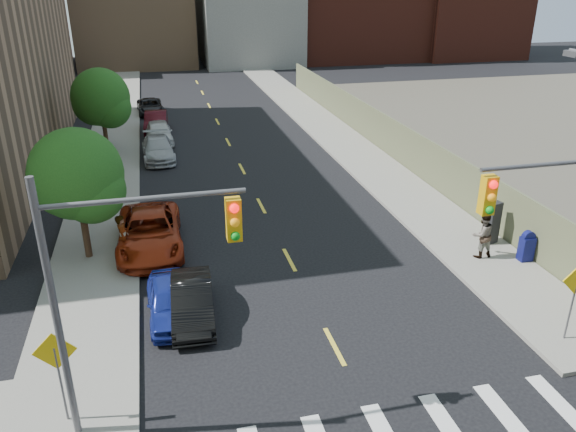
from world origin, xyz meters
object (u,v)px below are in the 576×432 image
parked_car_silver (158,149)px  payphone (492,222)px  parked_car_red (150,232)px  pedestrian_east (482,235)px  mailbox (527,246)px  parked_car_white (159,132)px  parked_car_maroon (156,122)px  parked_car_grey (150,106)px  pedestrian_west (123,238)px  parked_car_black (192,301)px  parked_car_blue (170,301)px

parked_car_silver → payphone: bearing=-51.2°
parked_car_red → pedestrian_east: pedestrian_east is taller
mailbox → parked_car_white: bearing=122.3°
parked_car_maroon → parked_car_grey: bearing=97.0°
parked_car_white → mailbox: 25.52m
parked_car_silver → parked_car_grey: 12.92m
parked_car_white → pedestrian_east: pedestrian_east is taller
parked_car_maroon → parked_car_silver: bearing=-86.6°
mailbox → payphone: 1.92m
parked_car_white → mailbox: (13.83, -21.45, 0.03)m
parked_car_maroon → payphone: (13.50, -22.69, 0.33)m
pedestrian_east → parked_car_maroon: bearing=-66.9°
parked_car_grey → pedestrian_west: 26.74m
parked_car_silver → parked_car_red: bearing=-94.9°
parked_car_black → pedestrian_east: size_ratio=2.03×
payphone → pedestrian_west: bearing=155.9°
parked_car_blue → mailbox: (14.13, 0.56, 0.14)m
pedestrian_west → parked_car_silver: bearing=-8.9°
parked_car_black → parked_car_red: (-1.30, 5.66, 0.14)m
payphone → pedestrian_west: (-15.29, 2.07, 0.04)m
parked_car_blue → parked_car_silver: 18.25m
parked_car_white → parked_car_maroon: bearing=90.3°
mailbox → parked_car_maroon: bearing=119.1°
parked_car_black → pedestrian_west: bearing=119.6°
parked_car_black → pedestrian_east: (11.80, 1.50, 0.47)m
parked_car_black → pedestrian_west: (-2.34, 4.68, 0.47)m
parked_car_white → parked_car_maroon: size_ratio=0.98×
parked_car_black → pedestrian_east: 11.90m
payphone → parked_car_silver: bearing=114.2°
parked_car_white → pedestrian_west: (-1.91, -17.54, 0.37)m
parked_car_grey → parked_car_red: bearing=-94.2°
parked_car_white → parked_car_maroon: 3.08m
pedestrian_east → payphone: bearing=-140.3°
parked_car_silver → pedestrian_east: (12.39, -16.96, 0.44)m
mailbox → pedestrian_east: (-1.60, 0.73, 0.35)m
mailbox → payphone: payphone is taller
mailbox → parked_car_black: bearing=-177.3°
parked_car_silver → parked_car_grey: parked_car_silver is taller
parked_car_grey → payphone: (13.83, -28.76, 0.47)m
parked_car_silver → pedestrian_west: pedestrian_west is taller
parked_car_red → parked_car_maroon: bearing=88.7°
parked_car_red → payphone: 14.57m
parked_car_red → payphone: bearing=-11.2°
parked_car_grey → mailbox: bearing=-68.2°
parked_car_red → pedestrian_east: size_ratio=2.93×
parked_car_grey → payphone: bearing=-67.6°
mailbox → pedestrian_west: 16.22m
parked_car_silver → pedestrian_west: size_ratio=2.45×
parked_car_blue → payphone: bearing=8.4°
parked_car_grey → pedestrian_west: pedestrian_west is taller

